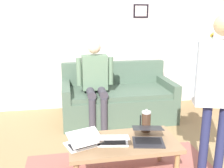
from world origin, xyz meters
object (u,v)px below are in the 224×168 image
coffee_table (123,145)px  french_press (146,121)px  laptop_center (148,137)px  flower_vase (211,45)px  person_standing (219,82)px  person_seated (95,79)px  laptop_right (83,142)px  side_shelf (208,80)px  laptop_left (113,140)px  couch (117,100)px

coffee_table → french_press: bearing=-148.2°
laptop_center → french_press: french_press is taller
laptop_center → flower_vase: flower_vase is taller
coffee_table → flower_vase: size_ratio=2.33×
person_standing → person_seated: person_standing is taller
flower_vase → coffee_table: bearing=44.0°
coffee_table → laptop_right: 0.42m
laptop_right → french_press: (-0.70, -0.20, 0.07)m
coffee_table → person_seated: bearing=-85.5°
laptop_center → side_shelf: side_shelf is taller
laptop_center → side_shelf: size_ratio=0.40×
coffee_table → laptop_right: (0.41, 0.03, 0.09)m
french_press → side_shelf: side_shelf is taller
laptop_left → french_press: french_press is taller
laptop_right → person_standing: person_standing is taller
laptop_center → person_standing: size_ratio=0.22×
side_shelf → laptop_center: bearing=48.1°
laptop_center → flower_vase: bearing=-131.9°
flower_vase → person_seated: flower_vase is taller
couch → laptop_left: (0.38, 1.67, 0.15)m
laptop_right → person_standing: (-1.22, 0.24, 0.60)m
person_seated → flower_vase: bearing=-164.1°
couch → french_press: bearing=90.8°
laptop_center → person_seated: bearing=-76.4°
laptop_left → french_press: 0.47m
laptop_center → side_shelf: (-1.87, -2.08, 0.01)m
laptop_center → side_shelf: 2.79m
side_shelf → flower_vase: flower_vase is taller
person_standing → laptop_center: bearing=-20.7°
laptop_left → person_standing: size_ratio=0.25×
laptop_left → coffee_table: bearing=-160.5°
laptop_left → laptop_center: 0.35m
laptop_center → french_press: size_ratio=1.42×
couch → coffee_table: bearing=80.6°
laptop_center → laptop_right: bearing=-1.8°
person_standing → french_press: bearing=-40.2°
coffee_table → laptop_right: size_ratio=2.82×
laptop_center → laptop_right: 0.65m
laptop_right → laptop_center: bearing=178.2°
flower_vase → person_seated: size_ratio=0.36×
laptop_right → french_press: french_press is taller
coffee_table → flower_vase: (-2.11, -2.03, 0.75)m
person_standing → laptop_left: bearing=-13.5°
laptop_center → person_standing: person_standing is taller
couch → side_shelf: side_shelf is taller
couch → coffee_table: 1.65m
laptop_right → french_press: bearing=-163.6°
laptop_left → laptop_center: size_ratio=1.11×
laptop_center → person_seated: person_seated is taller
laptop_right → side_shelf: bearing=-140.7°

